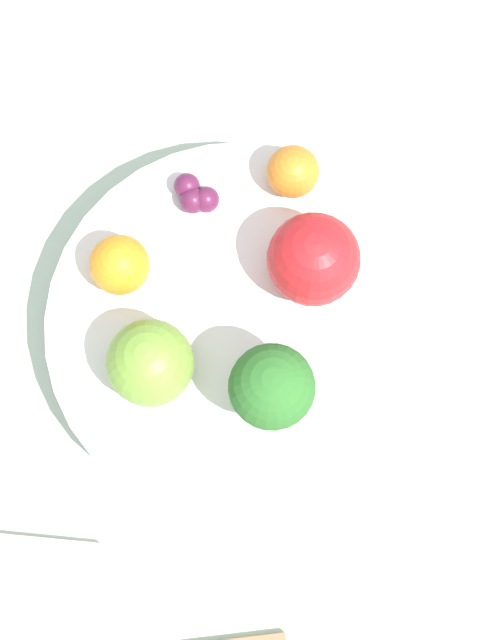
{
  "coord_description": "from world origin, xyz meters",
  "views": [
    {
      "loc": [
        -0.16,
        0.06,
        0.72
      ],
      "look_at": [
        0.0,
        0.0,
        0.07
      ],
      "focal_mm": 60.0,
      "sensor_mm": 36.0,
      "label": 1
    }
  ],
  "objects_px": {
    "bowl": "(240,331)",
    "apple_red": "(150,363)",
    "broccoli": "(267,389)",
    "orange_back": "(120,265)",
    "orange_front": "(293,172)",
    "grape_cluster": "(195,196)",
    "napkin": "(5,628)",
    "apple_green": "(314,259)"
  },
  "relations": [
    {
      "from": "broccoli",
      "to": "orange_back",
      "type": "xyz_separation_m",
      "value": [
        0.11,
        0.06,
        -0.02
      ]
    },
    {
      "from": "apple_red",
      "to": "apple_green",
      "type": "relative_size",
      "value": 0.92
    },
    {
      "from": "apple_green",
      "to": "orange_back",
      "type": "relative_size",
      "value": 1.53
    },
    {
      "from": "broccoli",
      "to": "orange_front",
      "type": "relative_size",
      "value": 2.0
    },
    {
      "from": "orange_back",
      "to": "apple_green",
      "type": "bearing_deg",
      "value": -110.73
    },
    {
      "from": "apple_green",
      "to": "orange_back",
      "type": "xyz_separation_m",
      "value": [
        0.04,
        0.11,
        -0.01
      ]
    },
    {
      "from": "apple_red",
      "to": "orange_back",
      "type": "height_order",
      "value": "apple_red"
    },
    {
      "from": "napkin",
      "to": "apple_red",
      "type": "bearing_deg",
      "value": -51.48
    },
    {
      "from": "orange_back",
      "to": "orange_front",
      "type": "bearing_deg",
      "value": -80.9
    },
    {
      "from": "orange_front",
      "to": "orange_back",
      "type": "xyz_separation_m",
      "value": [
        -0.02,
        0.13,
        0.0
      ]
    },
    {
      "from": "orange_back",
      "to": "bowl",
      "type": "bearing_deg",
      "value": -134.75
    },
    {
      "from": "apple_red",
      "to": "orange_back",
      "type": "xyz_separation_m",
      "value": [
        0.07,
        -0.0,
        -0.01
      ]
    },
    {
      "from": "broccoli",
      "to": "grape_cluster",
      "type": "bearing_deg",
      "value": -2.08
    },
    {
      "from": "bowl",
      "to": "apple_red",
      "type": "relative_size",
      "value": 4.64
    },
    {
      "from": "apple_green",
      "to": "orange_back",
      "type": "height_order",
      "value": "apple_green"
    },
    {
      "from": "apple_red",
      "to": "orange_front",
      "type": "bearing_deg",
      "value": -55.61
    },
    {
      "from": "grape_cluster",
      "to": "orange_front",
      "type": "bearing_deg",
      "value": -99.3
    },
    {
      "from": "bowl",
      "to": "apple_green",
      "type": "bearing_deg",
      "value": -74.34
    },
    {
      "from": "broccoli",
      "to": "napkin",
      "type": "bearing_deg",
      "value": 109.25
    },
    {
      "from": "napkin",
      "to": "apple_green",
      "type": "bearing_deg",
      "value": -61.92
    },
    {
      "from": "apple_green",
      "to": "orange_back",
      "type": "bearing_deg",
      "value": 69.27
    },
    {
      "from": "bowl",
      "to": "apple_red",
      "type": "distance_m",
      "value": 0.08
    },
    {
      "from": "broccoli",
      "to": "orange_back",
      "type": "height_order",
      "value": "broccoli"
    },
    {
      "from": "broccoli",
      "to": "grape_cluster",
      "type": "relative_size",
      "value": 2.27
    },
    {
      "from": "apple_red",
      "to": "grape_cluster",
      "type": "relative_size",
      "value": 1.78
    },
    {
      "from": "apple_red",
      "to": "grape_cluster",
      "type": "xyz_separation_m",
      "value": [
        0.1,
        -0.06,
        -0.02
      ]
    },
    {
      "from": "apple_red",
      "to": "napkin",
      "type": "relative_size",
      "value": 0.36
    },
    {
      "from": "grape_cluster",
      "to": "napkin",
      "type": "relative_size",
      "value": 0.2
    },
    {
      "from": "orange_back",
      "to": "napkin",
      "type": "height_order",
      "value": "orange_back"
    },
    {
      "from": "orange_front",
      "to": "orange_back",
      "type": "height_order",
      "value": "orange_back"
    },
    {
      "from": "apple_green",
      "to": "napkin",
      "type": "distance_m",
      "value": 0.3
    },
    {
      "from": "apple_green",
      "to": "napkin",
      "type": "height_order",
      "value": "apple_green"
    },
    {
      "from": "broccoli",
      "to": "bowl",
      "type": "bearing_deg",
      "value": -3.09
    },
    {
      "from": "orange_front",
      "to": "apple_red",
      "type": "bearing_deg",
      "value": 124.39
    },
    {
      "from": "napkin",
      "to": "broccoli",
      "type": "bearing_deg",
      "value": -70.75
    },
    {
      "from": "apple_red",
      "to": "apple_green",
      "type": "xyz_separation_m",
      "value": [
        0.03,
        -0.12,
        0.0
      ]
    },
    {
      "from": "napkin",
      "to": "orange_back",
      "type": "bearing_deg",
      "value": -38.78
    },
    {
      "from": "bowl",
      "to": "grape_cluster",
      "type": "relative_size",
      "value": 8.24
    },
    {
      "from": "broccoli",
      "to": "orange_front",
      "type": "distance_m",
      "value": 0.15
    },
    {
      "from": "apple_green",
      "to": "bowl",
      "type": "bearing_deg",
      "value": 105.66
    },
    {
      "from": "bowl",
      "to": "orange_back",
      "type": "height_order",
      "value": "orange_back"
    },
    {
      "from": "orange_back",
      "to": "grape_cluster",
      "type": "distance_m",
      "value": 0.07
    }
  ]
}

